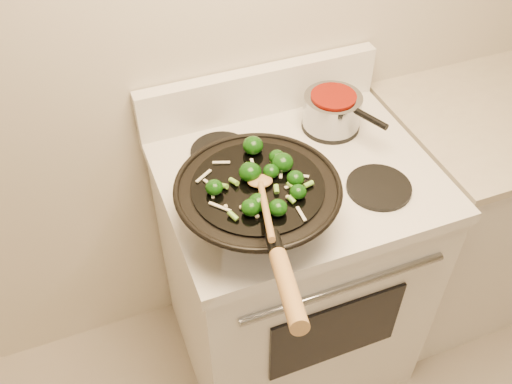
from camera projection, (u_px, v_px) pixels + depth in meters
name	position (u px, v px, depth m)	size (l,w,h in m)	color
stove	(290.00, 267.00, 1.95)	(0.78, 0.67, 1.08)	white
counter_unit	(491.00, 201.00, 2.20)	(0.89, 0.62, 0.91)	white
wok	(258.00, 203.00, 1.43)	(0.42, 0.68, 0.26)	black
stirfry	(263.00, 177.00, 1.39)	(0.27, 0.30, 0.05)	#0D3808
wooden_spoon	(263.00, 196.00, 1.32)	(0.11, 0.28, 0.09)	#A67841
saucepan	(333.00, 110.00, 1.73)	(0.18, 0.27, 0.10)	gray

